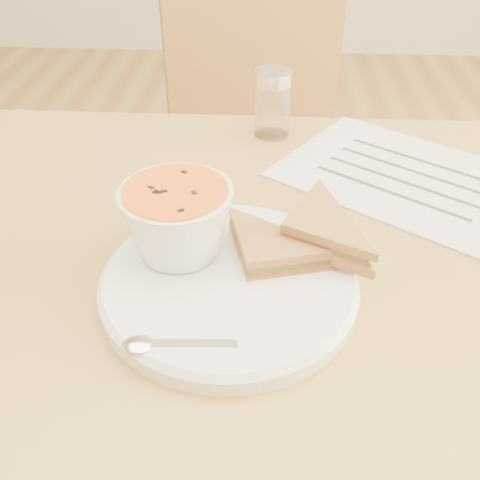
# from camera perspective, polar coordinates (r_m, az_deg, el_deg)

# --- Properties ---
(dining_table) EXTENTS (1.00, 0.70, 0.75)m
(dining_table) POSITION_cam_1_polar(r_m,az_deg,el_deg) (0.89, 4.86, -20.11)
(dining_table) COLOR brown
(dining_table) RESTS_ON floor
(chair_far) EXTENTS (0.51, 0.51, 0.90)m
(chair_far) POSITION_cam_1_polar(r_m,az_deg,el_deg) (1.21, 3.88, 3.35)
(chair_far) COLOR brown
(chair_far) RESTS_ON floor
(plate) EXTENTS (0.29, 0.29, 0.02)m
(plate) POSITION_cam_1_polar(r_m,az_deg,el_deg) (0.55, -1.17, -4.75)
(plate) COLOR white
(plate) RESTS_ON dining_table
(soup_bowl) EXTENTS (0.13, 0.13, 0.08)m
(soup_bowl) POSITION_cam_1_polar(r_m,az_deg,el_deg) (0.55, -6.63, 1.69)
(soup_bowl) COLOR white
(soup_bowl) RESTS_ON plate
(sandwich_half_a) EXTENTS (0.12, 0.12, 0.03)m
(sandwich_half_a) POSITION_cam_1_polar(r_m,az_deg,el_deg) (0.52, 0.74, -3.74)
(sandwich_half_a) COLOR #A27339
(sandwich_half_a) RESTS_ON plate
(sandwich_half_b) EXTENTS (0.14, 0.14, 0.03)m
(sandwich_half_b) POSITION_cam_1_polar(r_m,az_deg,el_deg) (0.55, 4.28, 0.35)
(sandwich_half_b) COLOR #A27339
(sandwich_half_b) RESTS_ON plate
(spoon) EXTENTS (0.16, 0.04, 0.01)m
(spoon) POSITION_cam_1_polar(r_m,az_deg,el_deg) (0.47, -5.09, -11.09)
(spoon) COLOR silver
(spoon) RESTS_ON plate
(paper_menu) EXTENTS (0.40, 0.37, 0.00)m
(paper_menu) POSITION_cam_1_polar(r_m,az_deg,el_deg) (0.77, 17.27, 6.48)
(paper_menu) COLOR white
(paper_menu) RESTS_ON dining_table
(condiment_shaker) EXTENTS (0.07, 0.07, 0.10)m
(condiment_shaker) POSITION_cam_1_polar(r_m,az_deg,el_deg) (0.83, 3.49, 14.31)
(condiment_shaker) COLOR silver
(condiment_shaker) RESTS_ON dining_table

